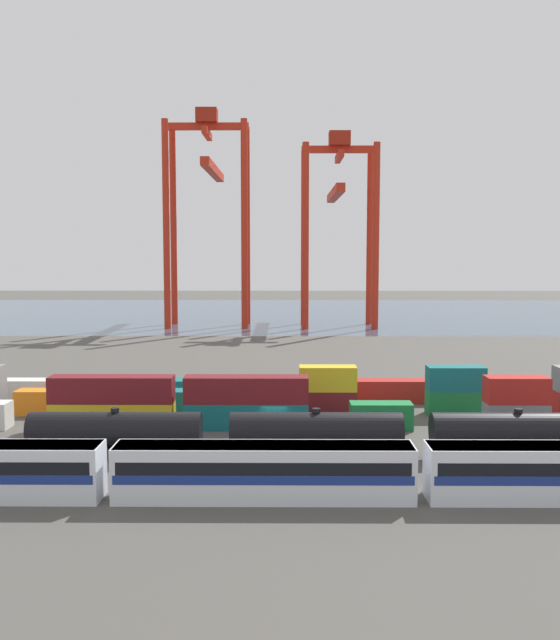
{
  "coord_description": "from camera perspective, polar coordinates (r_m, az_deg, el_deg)",
  "views": [
    {
      "loc": [
        1.08,
        -66.53,
        17.28
      ],
      "look_at": [
        0.38,
        24.0,
        8.57
      ],
      "focal_mm": 39.82,
      "sensor_mm": 36.0,
      "label": 1
    }
  ],
  "objects": [
    {
      "name": "shipping_container_14",
      "position": [
        76.64,
        -6.41,
        -6.58
      ],
      "size": [
        12.1,
        2.44,
        2.6
      ],
      "primitive_type": "cube",
      "color": "#146066",
      "rests_on": "ground_plane"
    },
    {
      "name": "shipping_container_4",
      "position": [
        69.6,
        -2.72,
        -5.6
      ],
      "size": [
        12.1,
        2.44,
        2.6
      ],
      "primitive_type": "cube",
      "color": "maroon",
      "rests_on": "shipping_container_3"
    },
    {
      "name": "gantry_crane_central",
      "position": [
        168.09,
        4.69,
        8.81
      ],
      "size": [
        17.26,
        37.4,
        44.53
      ],
      "color": "red",
      "rests_on": "ground_plane"
    },
    {
      "name": "shipping_container_5",
      "position": [
        70.67,
        8.11,
        -7.63
      ],
      "size": [
        6.04,
        2.44,
        2.6
      ],
      "primitive_type": "cube",
      "color": "#197538",
      "rests_on": "ground_plane"
    },
    {
      "name": "shipping_container_6",
      "position": [
        73.58,
        18.42,
        -7.34
      ],
      "size": [
        6.04,
        2.44,
        2.6
      ],
      "primitive_type": "cube",
      "color": "slate",
      "rests_on": "ground_plane"
    },
    {
      "name": "harbour_water",
      "position": [
        200.56,
        0.13,
        0.55
      ],
      "size": [
        400.0,
        110.0,
        0.01
      ],
      "primitive_type": "cube",
      "color": "#384C60",
      "rests_on": "ground_plane"
    },
    {
      "name": "passenger_train",
      "position": [
        50.59,
        -1.3,
        -11.92
      ],
      "size": [
        64.59,
        3.14,
        3.9
      ],
      "color": "silver",
      "rests_on": "ground_plane"
    },
    {
      "name": "shipping_container_7",
      "position": [
        73.06,
        18.48,
        -5.35
      ],
      "size": [
        6.04,
        2.44,
        2.6
      ],
      "primitive_type": "cube",
      "color": "#AD211C",
      "rests_on": "shipping_container_6"
    },
    {
      "name": "shipping_container_24",
      "position": [
        82.2,
        -0.53,
        -5.72
      ],
      "size": [
        12.1,
        2.44,
        2.6
      ],
      "primitive_type": "cube",
      "color": "#1C4299",
      "rests_on": "ground_plane"
    },
    {
      "name": "gantry_crane_west",
      "position": [
        168.88,
        -5.74,
        9.93
      ],
      "size": [
        19.07,
        38.32,
        49.71
      ],
      "color": "red",
      "rests_on": "ground_plane"
    },
    {
      "name": "shipping_container_1",
      "position": [
        72.07,
        -13.32,
        -7.47
      ],
      "size": [
        12.1,
        2.44,
        2.6
      ],
      "primitive_type": "cube",
      "color": "gold",
      "rests_on": "ground_plane"
    },
    {
      "name": "shipping_container_15",
      "position": [
        76.24,
        3.85,
        -6.62
      ],
      "size": [
        6.04,
        2.44,
        2.6
      ],
      "primitive_type": "cube",
      "color": "maroon",
      "rests_on": "ground_plane"
    },
    {
      "name": "shipping_container_3",
      "position": [
        70.15,
        -2.71,
        -7.68
      ],
      "size": [
        12.1,
        2.44,
        2.6
      ],
      "primitive_type": "cube",
      "color": "#146066",
      "rests_on": "ground_plane"
    },
    {
      "name": "shipping_container_2",
      "position": [
        71.54,
        -13.36,
        -5.44
      ],
      "size": [
        12.1,
        2.44,
        2.6
      ],
      "primitive_type": "cube",
      "color": "maroon",
      "rests_on": "shipping_container_1"
    },
    {
      "name": "shipping_container_13",
      "position": [
        79.41,
        -16.25,
        -6.34
      ],
      "size": [
        12.1,
        2.44,
        2.6
      ],
      "primitive_type": "cube",
      "color": "orange",
      "rests_on": "ground_plane"
    },
    {
      "name": "shipping_container_17",
      "position": [
        78.23,
        13.9,
        -6.46
      ],
      "size": [
        6.04,
        2.44,
        2.6
      ],
      "primitive_type": "cube",
      "color": "#197538",
      "rests_on": "ground_plane"
    },
    {
      "name": "freight_tank_row",
      "position": [
        62.89,
        18.55,
        -8.81
      ],
      "size": [
        81.37,
        2.88,
        4.34
      ],
      "color": "#232326",
      "rests_on": "ground_plane"
    },
    {
      "name": "shipping_container_22",
      "position": [
        87.01,
        -18.82,
        -5.39
      ],
      "size": [
        12.1,
        2.44,
        2.6
      ],
      "primitive_type": "cube",
      "color": "silver",
      "rests_on": "ground_plane"
    },
    {
      "name": "shipping_container_25",
      "position": [
        83.09,
        8.93,
        -5.66
      ],
      "size": [
        12.1,
        2.44,
        2.6
      ],
      "primitive_type": "cube",
      "color": "#AD211C",
      "rests_on": "ground_plane"
    },
    {
      "name": "shipping_container_16",
      "position": [
        75.74,
        3.86,
        -4.7
      ],
      "size": [
        6.04,
        2.44,
        2.6
      ],
      "primitive_type": "cube",
      "color": "gold",
      "rests_on": "shipping_container_15"
    },
    {
      "name": "shipping_container_18",
      "position": [
        77.74,
        13.94,
        -4.58
      ],
      "size": [
        6.04,
        2.44,
        2.6
      ],
      "primitive_type": "cube",
      "color": "#146066",
      "rests_on": "shipping_container_17"
    },
    {
      "name": "shipping_container_23",
      "position": [
        83.54,
        -9.94,
        -5.62
      ],
      "size": [
        12.1,
        2.44,
        2.6
      ],
      "primitive_type": "cube",
      "color": "#146066",
      "rests_on": "ground_plane"
    },
    {
      "name": "ground_plane",
      "position": [
        107.93,
        -0.14,
        -3.72
      ],
      "size": [
        420.0,
        420.0,
        0.0
      ],
      "primitive_type": "plane",
      "color": "#4C4944"
    },
    {
      "name": "shipping_container_26",
      "position": [
        86.15,
        17.96,
        -5.47
      ],
      "size": [
        12.1,
        2.44,
        2.6
      ],
      "primitive_type": "cube",
      "color": "#146066",
      "rests_on": "ground_plane"
    }
  ]
}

